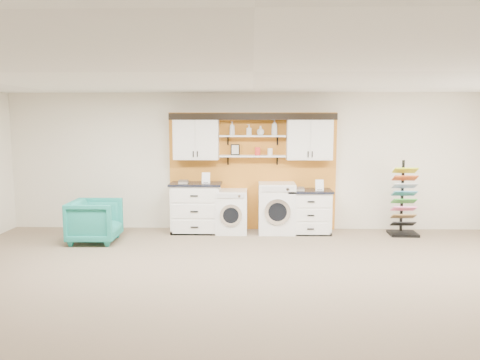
{
  "coord_description": "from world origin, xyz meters",
  "views": [
    {
      "loc": [
        -0.01,
        -5.57,
        2.23
      ],
      "look_at": [
        -0.21,
        2.3,
        1.23
      ],
      "focal_mm": 35.0,
      "sensor_mm": 36.0,
      "label": 1
    }
  ],
  "objects_px": {
    "base_cabinet_left": "(196,208)",
    "washer": "(232,211)",
    "sample_rack": "(403,211)",
    "dryer": "(277,208)",
    "armchair": "(95,221)",
    "base_cabinet_right": "(309,211)"
  },
  "relations": [
    {
      "from": "sample_rack",
      "to": "base_cabinet_left",
      "type": "bearing_deg",
      "value": 179.97
    },
    {
      "from": "base_cabinet_right",
      "to": "sample_rack",
      "type": "height_order",
      "value": "sample_rack"
    },
    {
      "from": "dryer",
      "to": "base_cabinet_left",
      "type": "bearing_deg",
      "value": 179.88
    },
    {
      "from": "base_cabinet_right",
      "to": "armchair",
      "type": "distance_m",
      "value": 4.12
    },
    {
      "from": "base_cabinet_right",
      "to": "washer",
      "type": "xyz_separation_m",
      "value": [
        -1.55,
        -0.0,
        -0.01
      ]
    },
    {
      "from": "sample_rack",
      "to": "base_cabinet_right",
      "type": "bearing_deg",
      "value": 177.83
    },
    {
      "from": "base_cabinet_left",
      "to": "sample_rack",
      "type": "bearing_deg",
      "value": -1.73
    },
    {
      "from": "dryer",
      "to": "armchair",
      "type": "bearing_deg",
      "value": -166.47
    },
    {
      "from": "sample_rack",
      "to": "armchair",
      "type": "xyz_separation_m",
      "value": [
        -5.87,
        -0.7,
        -0.09
      ]
    },
    {
      "from": "washer",
      "to": "armchair",
      "type": "bearing_deg",
      "value": -161.86
    },
    {
      "from": "base_cabinet_right",
      "to": "dryer",
      "type": "distance_m",
      "value": 0.65
    },
    {
      "from": "base_cabinet_left",
      "to": "base_cabinet_right",
      "type": "bearing_deg",
      "value": 0.0
    },
    {
      "from": "base_cabinet_right",
      "to": "dryer",
      "type": "xyz_separation_m",
      "value": [
        -0.64,
        -0.0,
        0.07
      ]
    },
    {
      "from": "base_cabinet_right",
      "to": "armchair",
      "type": "relative_size",
      "value": 1.02
    },
    {
      "from": "base_cabinet_left",
      "to": "washer",
      "type": "height_order",
      "value": "base_cabinet_left"
    },
    {
      "from": "base_cabinet_right",
      "to": "base_cabinet_left",
      "type": "bearing_deg",
      "value": -180.0
    },
    {
      "from": "base_cabinet_left",
      "to": "washer",
      "type": "relative_size",
      "value": 1.19
    },
    {
      "from": "base_cabinet_left",
      "to": "base_cabinet_right",
      "type": "relative_size",
      "value": 1.15
    },
    {
      "from": "base_cabinet_left",
      "to": "washer",
      "type": "distance_m",
      "value": 0.72
    },
    {
      "from": "armchair",
      "to": "sample_rack",
      "type": "bearing_deg",
      "value": -84.29
    },
    {
      "from": "base_cabinet_left",
      "to": "base_cabinet_right",
      "type": "height_order",
      "value": "base_cabinet_left"
    },
    {
      "from": "base_cabinet_left",
      "to": "sample_rack",
      "type": "relative_size",
      "value": 0.7
    }
  ]
}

